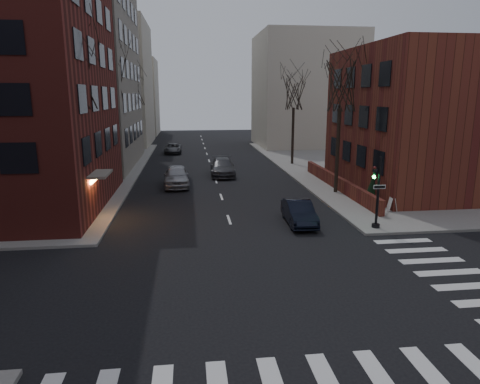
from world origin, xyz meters
name	(u,v)px	position (x,y,z in m)	size (l,w,h in m)	color
ground	(263,320)	(0.00, 0.00, 0.00)	(160.00, 160.00, 0.00)	black
sidewalk_far_right	(476,163)	(29.00, 30.00, 0.07)	(44.00, 44.00, 0.15)	gray
building_left_tan	(36,27)	(-17.00, 34.00, 14.00)	(18.00, 18.00, 28.00)	gray
building_right_brick	(429,120)	(16.50, 19.00, 5.50)	(12.00, 14.00, 11.00)	maroon
low_wall_right	(338,183)	(9.30, 19.00, 0.65)	(0.35, 16.00, 1.00)	maroon
building_distant_la	(101,84)	(-15.00, 55.00, 9.00)	(14.00, 16.00, 18.00)	#BDB5A0
building_distant_ra	(305,91)	(15.00, 50.00, 8.00)	(14.00, 14.00, 16.00)	#BDB5A0
building_distant_lb	(130,97)	(-13.00, 72.00, 7.00)	(10.00, 12.00, 14.00)	#BDB5A0
traffic_signal	(377,197)	(7.94, 8.99, 1.91)	(0.76, 0.44, 4.00)	black
tree_left_a	(76,77)	(-8.80, 14.00, 8.47)	(4.18, 4.18, 10.26)	#2D231C
tree_left_b	(111,77)	(-8.80, 26.00, 8.91)	(4.40, 4.40, 10.80)	#2D231C
tree_left_c	(132,90)	(-8.80, 40.00, 8.03)	(3.96, 3.96, 9.72)	#2D231C
tree_right_a	(341,86)	(8.80, 18.00, 8.03)	(3.96, 3.96, 9.72)	#2D231C
tree_right_b	(294,93)	(8.80, 32.00, 7.59)	(3.74, 3.74, 9.18)	#2D231C
streetlamp_near	(114,136)	(-8.20, 22.00, 4.24)	(0.36, 0.36, 6.28)	black
streetlamp_far	(140,121)	(-8.20, 42.00, 4.24)	(0.36, 0.36, 6.28)	black
parked_sedan	(299,212)	(4.00, 10.66, 0.69)	(1.46, 4.19, 1.38)	black
car_lane_silver	(176,176)	(-3.39, 22.23, 0.86)	(2.04, 5.06, 1.72)	#9A9A9F
car_lane_gray	(223,167)	(0.80, 26.67, 0.79)	(2.22, 5.46, 1.58)	#3E3E43
car_lane_far	(173,148)	(-4.32, 43.01, 0.63)	(2.10, 4.55, 1.26)	#3E3F43
sandwich_board	(392,204)	(10.50, 12.19, 0.59)	(0.39, 0.55, 0.89)	white
evergreen_shrub	(373,187)	(10.50, 15.16, 1.11)	(1.16, 1.16, 1.93)	black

